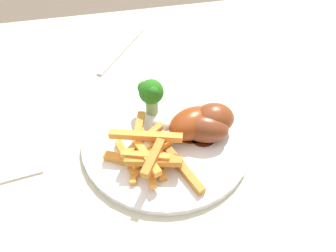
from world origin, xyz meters
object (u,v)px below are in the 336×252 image
carrot_fries_pile (149,153)px  chicken_drumstick_extra (189,125)px  broccoli_floret_front (151,93)px  chicken_drumstick_near (201,128)px  fork (122,50)px  dinner_plate (168,137)px  chicken_drumstick_far (211,119)px  dining_table (162,152)px

carrot_fries_pile → chicken_drumstick_extra: (-0.07, -0.04, 0.01)m
broccoli_floret_front → carrot_fries_pile: size_ratio=0.41×
chicken_drumstick_near → fork: (0.09, -0.29, -0.03)m
dinner_plate → chicken_drumstick_near: (-0.05, 0.02, 0.03)m
chicken_drumstick_far → chicken_drumstick_extra: size_ratio=0.89×
dinner_plate → chicken_drumstick_near: chicken_drumstick_near is taller
chicken_drumstick_far → broccoli_floret_front: bearing=-36.9°
chicken_drumstick_near → chicken_drumstick_extra: size_ratio=0.89×
dining_table → chicken_drumstick_extra: size_ratio=9.44×
chicken_drumstick_far → carrot_fries_pile: bearing=20.2°
fork → broccoli_floret_front: bearing=42.9°
broccoli_floret_front → chicken_drumstick_extra: (-0.05, 0.06, -0.02)m
dinner_plate → fork: (0.04, -0.27, -0.00)m
fork → carrot_fries_pile: bearing=36.3°
chicken_drumstick_near → fork: bearing=-72.3°
carrot_fries_pile → chicken_drumstick_far: size_ratio=1.35×
chicken_drumstick_far → fork: size_ratio=0.63×
carrot_fries_pile → chicken_drumstick_near: bearing=-162.9°
chicken_drumstick_far → chicken_drumstick_extra: (0.04, 0.00, -0.00)m
broccoli_floret_front → chicken_drumstick_near: 0.10m
dinner_plate → broccoli_floret_front: broccoli_floret_front is taller
dining_table → fork: bearing=-79.8°
dinner_plate → chicken_drumstick_far: bearing=176.2°
chicken_drumstick_near → chicken_drumstick_far: size_ratio=1.00×
chicken_drumstick_far → dinner_plate: bearing=-3.8°
chicken_drumstick_near → carrot_fries_pile: bearing=17.1°
fork → chicken_drumstick_extra: bearing=50.7°
carrot_fries_pile → chicken_drumstick_far: (-0.11, -0.04, 0.01)m
broccoli_floret_front → chicken_drumstick_far: bearing=143.1°
fork → dining_table: bearing=45.5°
carrot_fries_pile → chicken_drumstick_extra: bearing=-152.4°
broccoli_floret_front → chicken_drumstick_far: 0.11m
broccoli_floret_front → chicken_drumstick_far: (-0.08, 0.06, -0.02)m
broccoli_floret_front → dinner_plate: bearing=104.8°
dining_table → chicken_drumstick_near: size_ratio=10.61×
chicken_drumstick_near → dinner_plate: bearing=-19.3°
dining_table → chicken_drumstick_near: (-0.05, 0.06, 0.12)m
carrot_fries_pile → chicken_drumstick_far: 0.11m
fork → chicken_drumstick_far: bearing=57.3°
chicken_drumstick_near → fork: chicken_drumstick_near is taller
dinner_plate → chicken_drumstick_far: (-0.07, 0.00, 0.03)m
dining_table → chicken_drumstick_far: chicken_drumstick_far is taller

